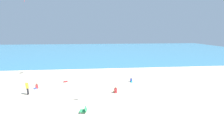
% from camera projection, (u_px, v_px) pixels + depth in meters
% --- Properties ---
extents(ground_plane, '(120.00, 120.00, 0.00)m').
position_uv_depth(ground_plane, '(110.00, 87.00, 20.08)').
color(ground_plane, beige).
extents(ocean_water, '(120.00, 60.00, 0.05)m').
position_uv_depth(ocean_water, '(102.00, 50.00, 58.87)').
color(ocean_water, teal).
rests_on(ocean_water, ground_plane).
extents(beach_chair_mid_beach, '(0.72, 0.62, 0.59)m').
position_uv_depth(beach_chair_mid_beach, '(84.00, 110.00, 13.60)').
color(beach_chair_mid_beach, '#2D9956').
rests_on(beach_chair_mid_beach, ground_plane).
extents(cooler_box, '(0.65, 0.56, 0.30)m').
position_uv_depth(cooler_box, '(66.00, 81.00, 21.89)').
color(cooler_box, red).
rests_on(cooler_box, ground_plane).
extents(person_0, '(0.35, 0.35, 1.67)m').
position_uv_depth(person_0, '(27.00, 87.00, 17.34)').
color(person_0, black).
rests_on(person_0, ground_plane).
extents(person_1, '(0.34, 0.56, 0.71)m').
position_uv_depth(person_1, '(131.00, 80.00, 21.88)').
color(person_1, blue).
rests_on(person_1, ground_plane).
extents(person_2, '(0.62, 0.62, 0.72)m').
position_uv_depth(person_2, '(37.00, 87.00, 19.35)').
color(person_2, red).
rests_on(person_2, ground_plane).
extents(person_3, '(0.44, 0.69, 0.81)m').
position_uv_depth(person_3, '(116.00, 90.00, 18.02)').
color(person_3, red).
rests_on(person_3, ground_plane).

